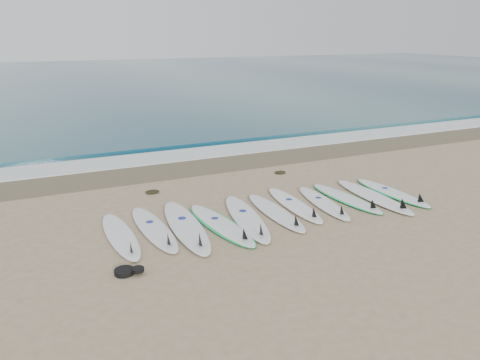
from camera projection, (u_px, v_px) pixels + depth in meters
name	position (u px, v px, depth m)	size (l,w,h in m)	color
ground	(273.00, 213.00, 10.01)	(120.00, 120.00, 0.00)	tan
ocean	(82.00, 79.00, 38.15)	(120.00, 55.00, 0.03)	#225665
wet_sand_band	(205.00, 166.00, 13.56)	(120.00, 1.80, 0.01)	brown
foam_band	(189.00, 154.00, 14.77)	(120.00, 1.40, 0.04)	silver
wave_crest	(175.00, 144.00, 16.06)	(120.00, 1.00, 0.10)	#225665
surfboard_0	(121.00, 236.00, 8.77)	(0.56, 2.41, 0.31)	white
surfboard_1	(154.00, 229.00, 9.08)	(0.63, 2.53, 0.32)	white
surfboard_2	(186.00, 226.00, 9.18)	(0.81, 2.92, 0.37)	white
surfboard_3	(221.00, 225.00, 9.30)	(0.87, 2.57, 0.32)	white
surfboard_4	(247.00, 218.00, 9.60)	(0.99, 2.76, 0.35)	white
surfboard_5	(277.00, 212.00, 9.91)	(0.56, 2.44, 0.31)	white
surfboard_6	(295.00, 205.00, 10.34)	(0.66, 2.45, 0.31)	white
surfboard_7	(324.00, 203.00, 10.47)	(0.77, 2.36, 0.30)	white
surfboard_8	(347.00, 198.00, 10.79)	(0.72, 2.37, 0.30)	white
surfboard_9	(375.00, 197.00, 10.84)	(0.62, 2.68, 0.34)	white
surfboard_10	(393.00, 193.00, 11.17)	(0.65, 2.39, 0.30)	white
seaweed_near	(152.00, 192.00, 11.26)	(0.34, 0.26, 0.07)	black
seaweed_far	(280.00, 172.00, 12.83)	(0.32, 0.25, 0.06)	black
leash_coil	(127.00, 271.00, 7.49)	(0.46, 0.36, 0.11)	black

